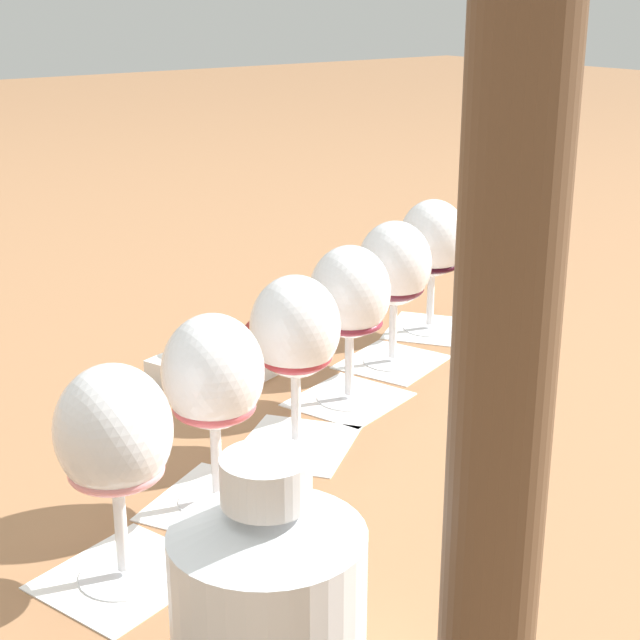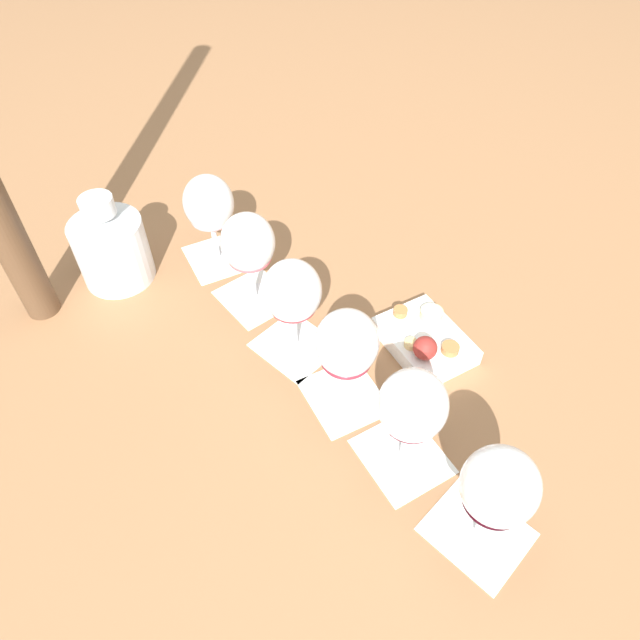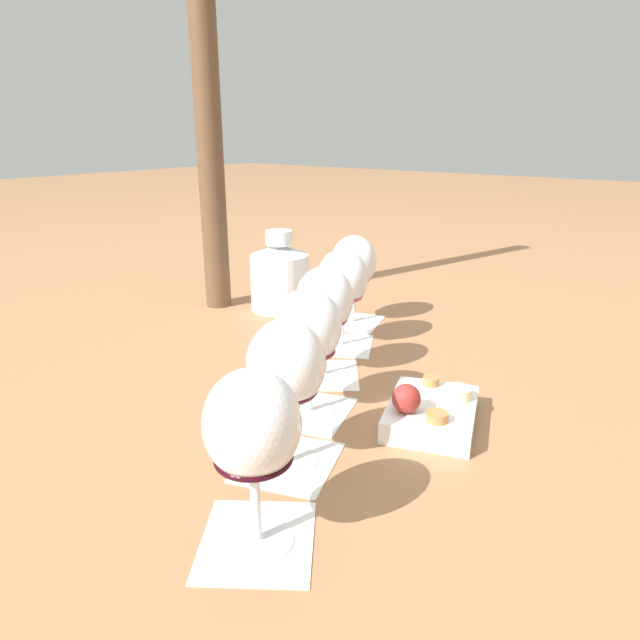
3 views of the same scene
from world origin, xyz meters
The scene contains 15 objects.
ground_plane centered at (0.00, 0.00, 0.00)m, with size 8.00×8.00×0.00m, color #936642.
tasting_card_0 centered at (-0.29, -0.14, 0.00)m, with size 0.14×0.13×0.00m.
tasting_card_1 centered at (-0.17, -0.08, 0.00)m, with size 0.15×0.14×0.00m.
tasting_card_2 centered at (-0.05, -0.03, 0.00)m, with size 0.15×0.15×0.00m.
tasting_card_3 centered at (0.05, 0.02, 0.00)m, with size 0.14×0.13×0.00m.
tasting_card_4 centered at (0.16, 0.08, 0.00)m, with size 0.14×0.13×0.00m.
tasting_card_5 centered at (0.28, 0.14, 0.00)m, with size 0.15×0.15×0.00m.
wine_glass_0 centered at (-0.29, -0.14, 0.11)m, with size 0.08×0.08×0.17m.
wine_glass_1 centered at (-0.17, -0.08, 0.11)m, with size 0.08×0.08×0.17m.
wine_glass_2 centered at (-0.05, -0.03, 0.11)m, with size 0.08×0.08×0.17m.
wine_glass_3 centered at (0.05, 0.02, 0.11)m, with size 0.08×0.08×0.17m.
wine_glass_4 centered at (0.16, 0.08, 0.11)m, with size 0.08×0.08×0.17m.
wine_glass_5 centered at (0.28, 0.14, 0.11)m, with size 0.08×0.08×0.17m.
ceramic_vase centered at (-0.27, -0.31, 0.07)m, with size 0.12×0.12×0.16m.
snack_dish centered at (-0.01, 0.16, 0.02)m, with size 0.17×0.15×0.06m.
Camera 2 is at (0.52, -0.10, 0.68)m, focal length 32.00 mm.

